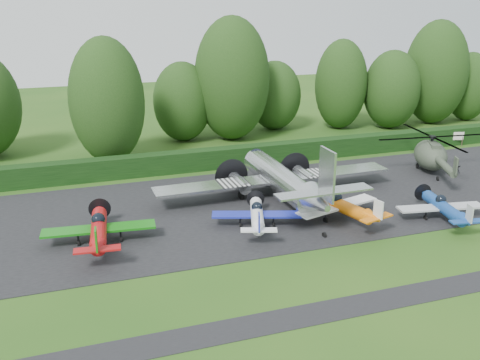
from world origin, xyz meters
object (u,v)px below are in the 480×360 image
object	(u,v)px
light_plane_orange	(342,206)
helicopter	(431,153)
transport_plane	(281,179)
light_plane_red	(99,229)
light_plane_white	(257,215)
light_plane_blue	(444,207)
sign_board	(451,137)

from	to	relation	value
light_plane_orange	helicopter	size ratio (longest dim) A/B	0.59
transport_plane	light_plane_red	distance (m)	15.81
light_plane_white	light_plane_blue	size ratio (longest dim) A/B	0.99
helicopter	light_plane_blue	bearing A→B (deg)	-144.34
light_plane_white	sign_board	xyz separation A→B (m)	(29.24, 14.59, 0.04)
light_plane_orange	light_plane_blue	distance (m)	7.81
helicopter	sign_board	distance (m)	11.02
helicopter	sign_board	xyz separation A→B (m)	(8.31, 7.18, -0.81)
light_plane_white	light_plane_orange	size ratio (longest dim) A/B	0.92
light_plane_red	light_plane_white	xyz separation A→B (m)	(11.36, -0.71, -0.17)
light_plane_red	sign_board	distance (m)	42.91
transport_plane	light_plane_red	world-z (taller)	transport_plane
helicopter	sign_board	size ratio (longest dim) A/B	4.45
light_plane_white	helicopter	distance (m)	22.21
light_plane_orange	light_plane_blue	size ratio (longest dim) A/B	1.08
light_plane_blue	light_plane_red	bearing A→B (deg)	161.42
light_plane_red	sign_board	xyz separation A→B (m)	(40.60, 13.88, -0.12)
transport_plane	light_plane_orange	size ratio (longest dim) A/B	2.74
light_plane_red	helicopter	distance (m)	32.98
light_plane_white	sign_board	distance (m)	32.67
light_plane_blue	sign_board	xyz separation A→B (m)	(15.13, 17.80, 0.03)
light_plane_blue	sign_board	world-z (taller)	light_plane_blue
transport_plane	sign_board	world-z (taller)	transport_plane
sign_board	transport_plane	bearing A→B (deg)	-174.84
light_plane_red	light_plane_white	distance (m)	11.39
light_plane_red	light_plane_blue	distance (m)	25.78
light_plane_blue	helicopter	world-z (taller)	helicopter
transport_plane	helicopter	xyz separation A→B (m)	(17.00, 2.70, 0.04)
light_plane_white	helicopter	world-z (taller)	helicopter
transport_plane	sign_board	xyz separation A→B (m)	(25.31, 9.88, -0.77)
light_plane_red	light_plane_blue	world-z (taller)	light_plane_red
light_plane_red	light_plane_white	world-z (taller)	light_plane_red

